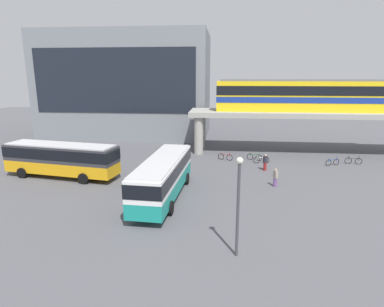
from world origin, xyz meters
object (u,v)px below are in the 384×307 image
at_px(bicycle_black, 353,161).
at_px(pedestrian_walking_across, 166,160).
at_px(train, 308,95).
at_px(bus_secondary, 61,157).
at_px(bus_main, 163,174).
at_px(pedestrian_waiting_near_stop, 275,178).
at_px(station_building, 129,85).
at_px(bicycle_red, 225,157).
at_px(bicycle_silver, 261,160).
at_px(bicycle_blue, 332,162).
at_px(bicycle_green, 254,157).
at_px(pedestrian_at_kerb, 265,163).

relative_size(bicycle_black, pedestrian_walking_across, 1.07).
relative_size(train, bus_secondary, 1.95).
bearing_deg(bus_main, pedestrian_waiting_near_stop, 21.10).
relative_size(station_building, bus_main, 2.29).
bearing_deg(bicycle_red, bicycle_black, -1.42).
xyz_separation_m(bicycle_silver, bicycle_black, (10.00, 0.63, 0.00)).
bearing_deg(bicycle_blue, train, 105.81).
bearing_deg(bicycle_red, bicycle_silver, -13.72).
bearing_deg(train, bicycle_black, -50.97).
distance_m(station_building, bicycle_silver, 27.01).
height_order(station_building, bicycle_silver, station_building).
bearing_deg(bicycle_blue, bicycle_silver, 178.26).
height_order(train, pedestrian_walking_across, train).
height_order(bus_secondary, bicycle_green, bus_secondary).
bearing_deg(pedestrian_at_kerb, bicycle_silver, 91.09).
height_order(bicycle_blue, bicycle_green, same).
relative_size(bicycle_blue, bicycle_green, 0.98).
bearing_deg(pedestrian_waiting_near_stop, train, 67.94).
distance_m(train, bicycle_silver, 10.64).
bearing_deg(bicycle_blue, bicycle_red, 174.04).
distance_m(bicycle_green, pedestrian_waiting_near_stop, 9.03).
bearing_deg(bicycle_black, bicycle_red, 178.58).
height_order(bicycle_silver, pedestrian_at_kerb, pedestrian_at_kerb).
distance_m(bicycle_silver, bicycle_blue, 7.52).
bearing_deg(train, bicycle_blue, -74.19).
bearing_deg(bus_main, bicycle_red, 68.33).
bearing_deg(bicycle_silver, train, 44.83).
height_order(train, bicycle_silver, train).
distance_m(bicycle_silver, pedestrian_walking_across, 10.49).
xyz_separation_m(bicycle_blue, bicycle_red, (-11.50, 1.20, 0.00)).
relative_size(bicycle_black, pedestrian_at_kerb, 1.05).
relative_size(bus_secondary, pedestrian_at_kerb, 6.64).
relative_size(bicycle_green, pedestrian_at_kerb, 0.99).
distance_m(bicycle_blue, pedestrian_waiting_near_stop, 10.38).
height_order(station_building, pedestrian_at_kerb, station_building).
xyz_separation_m(bus_main, bus_secondary, (-10.60, 4.30, 0.00)).
relative_size(bicycle_silver, bicycle_green, 1.06).
xyz_separation_m(bicycle_black, bicycle_red, (-13.98, 0.35, 0.00)).
height_order(bus_main, bicycle_red, bus_main).
distance_m(bicycle_silver, pedestrian_waiting_near_stop, 7.74).
bearing_deg(pedestrian_waiting_near_stop, station_building, 129.13).
relative_size(bicycle_silver, pedestrian_walking_across, 1.08).
distance_m(bus_secondary, bicycle_black, 30.45).
xyz_separation_m(bicycle_red, pedestrian_at_kerb, (4.04, -3.79, 0.44)).
distance_m(pedestrian_walking_across, pedestrian_waiting_near_stop, 11.80).
bearing_deg(pedestrian_walking_across, bicycle_blue, 7.07).
bearing_deg(bicycle_green, pedestrian_waiting_near_stop, -83.65).
xyz_separation_m(station_building, pedestrian_walking_across, (9.47, -19.31, -7.16)).
distance_m(bicycle_black, pedestrian_waiting_near_stop, 12.77).
bearing_deg(bicycle_black, bus_main, -147.74).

